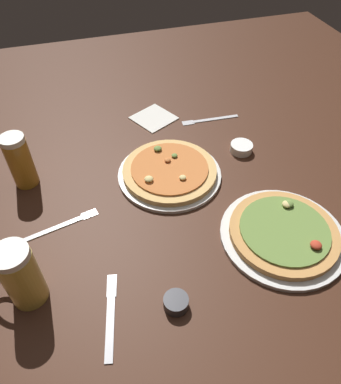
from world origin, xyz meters
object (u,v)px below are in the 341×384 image
object	(u,v)px
beer_mug_amber	(20,160)
beer_mug_dark	(19,275)
ramekin_sauce	(176,302)
pizza_plate_near	(283,233)
knife_right	(110,314)
fork_spare	(59,226)
pizza_plate_far	(170,172)
napkin_folded	(154,118)
ramekin_butter	(241,148)
fork_left	(209,119)

from	to	relation	value
beer_mug_amber	beer_mug_dark	bearing A→B (deg)	-91.02
ramekin_sauce	pizza_plate_near	bearing A→B (deg)	17.73
pizza_plate_near	knife_right	world-z (taller)	pizza_plate_near
beer_mug_amber	fork_spare	world-z (taller)	beer_mug_amber
pizza_plate_near	ramekin_sauce	bearing A→B (deg)	-162.27
beer_mug_amber	pizza_plate_far	bearing A→B (deg)	-13.75
napkin_folded	knife_right	size ratio (longest dim) A/B	0.64
pizza_plate_far	ramekin_butter	distance (m)	0.27
ramekin_sauce	fork_left	size ratio (longest dim) A/B	0.27
pizza_plate_far	napkin_folded	distance (m)	0.32
beer_mug_dark	ramekin_sauce	world-z (taller)	beer_mug_dark
pizza_plate_far	beer_mug_amber	world-z (taller)	beer_mug_amber
beer_mug_dark	ramekin_butter	xyz separation A→B (m)	(0.71, 0.35, -0.07)
ramekin_butter	fork_left	world-z (taller)	ramekin_butter
ramekin_sauce	ramekin_butter	distance (m)	0.61
beer_mug_dark	knife_right	distance (m)	0.22
knife_right	fork_spare	size ratio (longest dim) A/B	0.90
beer_mug_dark	napkin_folded	distance (m)	0.78
pizza_plate_near	ramekin_butter	bearing A→B (deg)	82.94
napkin_folded	beer_mug_dark	bearing A→B (deg)	-127.27
pizza_plate_near	beer_mug_amber	distance (m)	0.78
pizza_plate_far	ramekin_butter	world-z (taller)	pizza_plate_far
napkin_folded	fork_spare	xyz separation A→B (m)	(-0.39, -0.43, -0.00)
ramekin_sauce	beer_mug_dark	bearing A→B (deg)	158.62
pizza_plate_near	napkin_folded	world-z (taller)	pizza_plate_near
knife_right	fork_spare	xyz separation A→B (m)	(-0.09, 0.30, 0.00)
pizza_plate_near	napkin_folded	distance (m)	0.67
pizza_plate_far	beer_mug_dark	xyz separation A→B (m)	(-0.44, -0.30, 0.07)
pizza_plate_near	beer_mug_amber	world-z (taller)	beer_mug_amber
beer_mug_amber	ramekin_sauce	distance (m)	0.62
pizza_plate_near	pizza_plate_far	distance (m)	0.39
pizza_plate_far	beer_mug_amber	size ratio (longest dim) A/B	1.88
ramekin_butter	fork_left	bearing A→B (deg)	101.09
pizza_plate_far	fork_spare	distance (m)	0.37
knife_right	fork_spare	bearing A→B (deg)	106.98
pizza_plate_far	ramekin_sauce	xyz separation A→B (m)	(-0.11, -0.43, -0.00)
napkin_folded	pizza_plate_far	bearing A→B (deg)	-95.98
pizza_plate_far	napkin_folded	xyz separation A→B (m)	(0.03, 0.32, -0.01)
beer_mug_dark	fork_left	distance (m)	0.87
ramekin_sauce	pizza_plate_far	bearing A→B (deg)	75.24
napkin_folded	fork_spare	bearing A→B (deg)	-131.93
pizza_plate_far	fork_spare	bearing A→B (deg)	-162.50
pizza_plate_near	knife_right	xyz separation A→B (m)	(-0.48, -0.09, -0.01)
fork_left	fork_spare	xyz separation A→B (m)	(-0.58, -0.36, 0.00)
beer_mug_amber	napkin_folded	xyz separation A→B (m)	(0.46, 0.21, -0.08)
pizza_plate_near	beer_mug_dark	size ratio (longest dim) A/B	1.93
pizza_plate_near	napkin_folded	xyz separation A→B (m)	(-0.19, 0.64, -0.01)
pizza_plate_near	fork_left	xyz separation A→B (m)	(0.01, 0.57, -0.01)
ramekin_butter	fork_left	distance (m)	0.21
ramekin_sauce	fork_left	xyz separation A→B (m)	(0.34, 0.68, -0.01)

